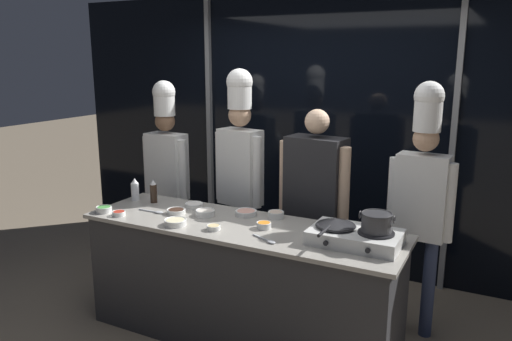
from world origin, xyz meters
name	(u,v)px	position (x,y,z in m)	size (l,w,h in m)	color
ground_plane	(241,336)	(0.00, 0.00, 0.00)	(24.00, 24.00, 0.00)	#7F705B
window_wall_back	(319,133)	(0.00, 1.60, 1.35)	(5.83, 0.09, 2.70)	black
demo_counter	(241,282)	(0.00, 0.00, 0.45)	(2.38, 0.71, 0.90)	#2D2D30
portable_stove	(355,237)	(0.85, 0.01, 0.95)	(0.58, 0.38, 0.10)	silver
frying_pan	(336,222)	(0.71, 0.00, 1.02)	(0.27, 0.46, 0.05)	#232326
stock_pot	(377,222)	(0.98, 0.01, 1.07)	(0.22, 0.20, 0.13)	#333335
squeeze_bottle_soy	(153,192)	(-0.91, 0.16, 0.99)	(0.06, 0.06, 0.20)	#332319
squeeze_bottle_clear	(135,190)	(-1.09, 0.14, 0.99)	(0.07, 0.07, 0.19)	white
prep_bowl_chicken	(276,214)	(0.17, 0.26, 0.93)	(0.12, 0.12, 0.05)	white
prep_bowl_ginger	(214,227)	(-0.11, -0.19, 0.92)	(0.10, 0.10, 0.04)	white
prep_bowl_rice	(194,205)	(-0.53, 0.19, 0.92)	(0.14, 0.14, 0.04)	white
prep_bowl_shrimp	(246,212)	(-0.07, 0.21, 0.92)	(0.17, 0.17, 0.04)	white
prep_bowl_carrots	(264,225)	(0.19, 0.00, 0.92)	(0.11, 0.11, 0.05)	white
prep_bowl_scallions	(104,209)	(-1.08, -0.24, 0.92)	(0.12, 0.12, 0.05)	white
prep_bowl_soy_glaze	(176,211)	(-0.56, -0.01, 0.92)	(0.15, 0.15, 0.04)	white
prep_bowl_onion	(205,212)	(-0.34, 0.05, 0.92)	(0.15, 0.15, 0.05)	white
prep_bowl_noodles	(175,222)	(-0.41, -0.23, 0.92)	(0.16, 0.16, 0.04)	white
prep_bowl_chili_flakes	(119,213)	(-0.92, -0.25, 0.92)	(0.10, 0.10, 0.04)	white
serving_spoon_slotted	(155,212)	(-0.72, -0.06, 0.91)	(0.23, 0.05, 0.02)	#B2B5BA
serving_spoon_solid	(268,241)	(0.33, -0.22, 0.91)	(0.21, 0.12, 0.02)	#B2B5BA
chef_head	(167,163)	(-1.16, 0.67, 1.12)	(0.50, 0.22, 1.87)	#2D3856
chef_sous	(240,161)	(-0.38, 0.68, 1.20)	(0.49, 0.26, 1.99)	#4C4C51
person_guest	(315,194)	(0.34, 0.62, 1.02)	(0.61, 0.30, 1.69)	#232326
chef_line	(422,189)	(1.14, 0.67, 1.15)	(0.48, 0.22, 1.92)	#2D3856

